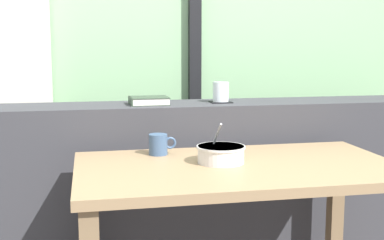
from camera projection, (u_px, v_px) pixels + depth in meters
The scene contains 9 objects.
outdoor_backdrop at pixel (176, 4), 3.06m from camera, with size 4.80×0.08×2.80m, color #8EBC89.
window_divider_post at pixel (195, 21), 3.03m from camera, with size 0.07×0.05×2.60m, color black.
dark_console_ledge at pixel (199, 191), 2.56m from camera, with size 2.80×0.33×0.89m, color #38383D.
breakfast_table at pixel (238, 192), 1.96m from camera, with size 1.22×0.70×0.72m.
coaster_square at pixel (221, 102), 2.51m from camera, with size 0.10×0.10×0.01m, color black.
juice_glass at pixel (221, 93), 2.51m from camera, with size 0.08×0.08×0.10m.
closed_book at pixel (149, 101), 2.43m from camera, with size 0.18×0.15×0.04m.
soup_bowl at pixel (221, 154), 1.97m from camera, with size 0.19×0.19×0.16m.
ceramic_mug at pixel (159, 144), 2.11m from camera, with size 0.11×0.08×0.08m.
Camera 1 is at (-0.53, -1.88, 1.17)m, focal length 48.42 mm.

